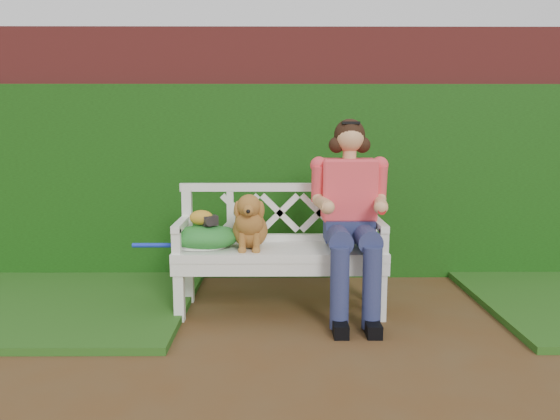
{
  "coord_description": "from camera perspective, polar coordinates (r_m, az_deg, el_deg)",
  "views": [
    {
      "loc": [
        -0.44,
        -3.15,
        1.34
      ],
      "look_at": [
        -0.42,
        0.7,
        0.75
      ],
      "focal_mm": 35.0,
      "sensor_mm": 36.0,
      "label": 1
    }
  ],
  "objects": [
    {
      "name": "garden_bench",
      "position": [
        4.01,
        -0.0,
        -7.22
      ],
      "size": [
        1.63,
        0.76,
        0.48
      ],
      "primitive_type": null,
      "rotation": [
        0.0,
        0.0,
        -0.1
      ],
      "color": "white",
      "rests_on": "ground"
    },
    {
      "name": "camera_item",
      "position": [
        3.91,
        -7.34,
        -1.09
      ],
      "size": [
        0.13,
        0.11,
        0.07
      ],
      "primitive_type": "cube",
      "rotation": [
        0.0,
        0.0,
        0.41
      ],
      "color": "black",
      "rests_on": "green_bag"
    },
    {
      "name": "tennis_racket",
      "position": [
        3.97,
        -8.75,
        -3.66
      ],
      "size": [
        0.74,
        0.4,
        0.03
      ],
      "primitive_type": null,
      "rotation": [
        0.0,
        0.0,
        0.14
      ],
      "color": "white",
      "rests_on": "garden_bench"
    },
    {
      "name": "green_bag",
      "position": [
        3.94,
        -7.9,
        -2.76
      ],
      "size": [
        0.53,
        0.44,
        0.17
      ],
      "primitive_type": null,
      "rotation": [
        0.0,
        0.0,
        -0.14
      ],
      "color": "#28751B",
      "rests_on": "garden_bench"
    },
    {
      "name": "ground",
      "position": [
        3.46,
        7.28,
        -14.2
      ],
      "size": [
        60.0,
        60.0,
        0.0
      ],
      "primitive_type": "plane",
      "color": "#523117"
    },
    {
      "name": "seated_woman",
      "position": [
        3.93,
        7.24,
        -0.98
      ],
      "size": [
        0.67,
        0.84,
        1.37
      ],
      "primitive_type": null,
      "rotation": [
        0.0,
        0.0,
        -0.13
      ],
      "color": "#F95F5E",
      "rests_on": "ground"
    },
    {
      "name": "brick_wall",
      "position": [
        5.08,
        4.7,
        5.96
      ],
      "size": [
        10.0,
        0.3,
        2.2
      ],
      "primitive_type": "cube",
      "color": "maroon",
      "rests_on": "ground"
    },
    {
      "name": "baseball_glove",
      "position": [
        3.93,
        -8.23,
        -0.79
      ],
      "size": [
        0.19,
        0.15,
        0.11
      ],
      "primitive_type": "ellipsoid",
      "rotation": [
        0.0,
        0.0,
        0.15
      ],
      "color": "#BF8925",
      "rests_on": "green_bag"
    },
    {
      "name": "ivy_hedge",
      "position": [
        4.88,
        4.89,
        2.9
      ],
      "size": [
        10.0,
        0.18,
        1.7
      ],
      "primitive_type": "cube",
      "color": "#185611",
      "rests_on": "ground"
    },
    {
      "name": "grass_left",
      "position": [
        4.69,
        -25.27,
        -8.44
      ],
      "size": [
        2.6,
        2.0,
        0.05
      ],
      "primitive_type": "cube",
      "color": "#215818",
      "rests_on": "ground"
    },
    {
      "name": "dog",
      "position": [
        3.87,
        -3.17,
        -1.09
      ],
      "size": [
        0.36,
        0.43,
        0.41
      ],
      "primitive_type": null,
      "rotation": [
        0.0,
        0.0,
        0.28
      ],
      "color": "brown",
      "rests_on": "garden_bench"
    }
  ]
}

